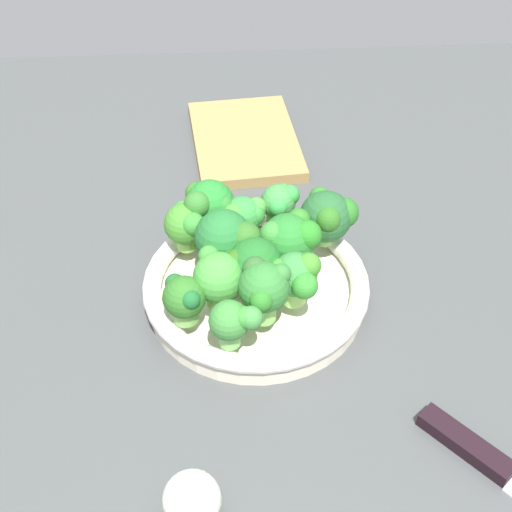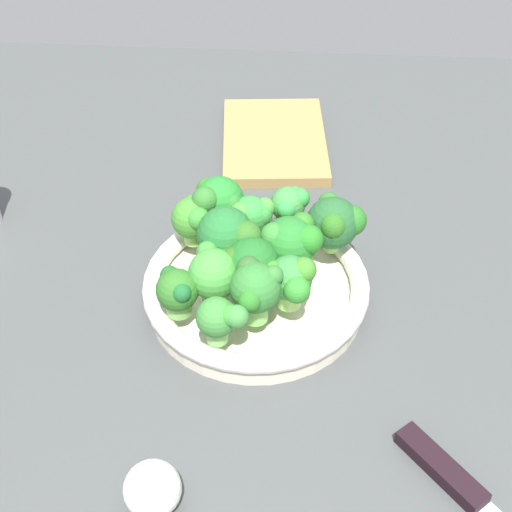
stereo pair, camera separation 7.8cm
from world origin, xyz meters
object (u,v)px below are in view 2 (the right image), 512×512
object	(u,v)px
broccoli_floret_0	(289,206)
broccoli_floret_9	(218,200)
broccoli_floret_7	(291,242)
broccoli_floret_1	(251,216)
broccoli_floret_6	(256,290)
knife	(481,507)
cutting_board	(274,141)
broccoli_floret_8	(193,217)
broccoli_floret_5	(250,265)
broccoli_floret_11	(220,318)
bowl	(256,288)
garlic_bulb	(152,489)
broccoli_floret_2	(335,222)
broccoli_floret_3	(177,291)
broccoli_floret_10	(228,235)
broccoli_floret_12	(290,282)
broccoli_floret_4	(216,271)

from	to	relation	value
broccoli_floret_0	broccoli_floret_9	world-z (taller)	broccoli_floret_9
broccoli_floret_7	broccoli_floret_9	distance (cm)	10.83
broccoli_floret_1	broccoli_floret_6	xyz separation A→B (cm)	(-12.72, -1.49, 0.83)
knife	cutting_board	distance (cm)	59.52
broccoli_floret_0	broccoli_floret_8	distance (cm)	11.12
broccoli_floret_5	broccoli_floret_11	xyz separation A→B (cm)	(-7.09, 2.39, -0.62)
broccoli_floret_7	broccoli_floret_0	bearing A→B (deg)	3.41
bowl	garlic_bulb	world-z (taller)	garlic_bulb
broccoli_floret_2	broccoli_floret_0	bearing A→B (deg)	60.16
broccoli_floret_3	broccoli_floret_10	world-z (taller)	broccoli_floret_10
broccoli_floret_8	broccoli_floret_9	world-z (taller)	broccoli_floret_9
broccoli_floret_5	cutting_board	bearing A→B (deg)	-1.39
broccoli_floret_0	knife	distance (cm)	37.64
broccoli_floret_12	broccoli_floret_4	bearing A→B (deg)	81.65
broccoli_floret_12	broccoli_floret_10	bearing A→B (deg)	49.14
broccoli_floret_6	broccoli_floret_9	distance (cm)	15.11
broccoli_floret_3	cutting_board	size ratio (longest dim) A/B	0.26
broccoli_floret_0	cutting_board	world-z (taller)	broccoli_floret_0
broccoli_floret_6	broccoli_floret_8	size ratio (longest dim) A/B	1.20
broccoli_floret_12	cutting_board	bearing A→B (deg)	5.41
broccoli_floret_8	garlic_bulb	distance (cm)	31.41
bowl	broccoli_floret_11	distance (cm)	11.23
broccoli_floret_3	broccoli_floret_11	xyz separation A→B (cm)	(-3.76, -4.83, 0.32)
broccoli_floret_2	broccoli_floret_7	bearing A→B (deg)	129.84
broccoli_floret_8	garlic_bulb	bearing A→B (deg)	-179.15
broccoli_floret_10	cutting_board	distance (cm)	31.08
broccoli_floret_10	broccoli_floret_12	size ratio (longest dim) A/B	1.20
broccoli_floret_2	broccoli_floret_9	world-z (taller)	broccoli_floret_9
broccoli_floret_1	garlic_bulb	distance (cm)	32.85
broccoli_floret_9	broccoli_floret_10	distance (cm)	6.47
broccoli_floret_5	broccoli_floret_7	size ratio (longest dim) A/B	0.97
broccoli_floret_5	broccoli_floret_11	bearing A→B (deg)	161.39
bowl	broccoli_floret_8	xyz separation A→B (cm)	(5.49, 7.53, 5.32)
cutting_board	garlic_bulb	distance (cm)	57.64
broccoli_floret_7	broccoli_floret_4	bearing A→B (deg)	120.65
broccoli_floret_4	broccoli_floret_5	distance (cm)	3.62
broccoli_floret_5	broccoli_floret_11	size ratio (longest dim) A/B	1.26
bowl	broccoli_floret_2	bearing A→B (deg)	-58.43
broccoli_floret_10	knife	size ratio (longest dim) A/B	0.35
broccoli_floret_4	broccoli_floret_7	size ratio (longest dim) A/B	0.93
broccoli_floret_5	broccoli_floret_7	world-z (taller)	broccoli_floret_7
broccoli_floret_0	broccoli_floret_6	world-z (taller)	broccoli_floret_6
bowl	broccoli_floret_12	size ratio (longest dim) A/B	4.01
broccoli_floret_2	broccoli_floret_12	distance (cm)	10.67
broccoli_floret_7	knife	bearing A→B (deg)	-145.13
knife	broccoli_floret_6	bearing A→B (deg)	49.53
broccoli_floret_3	broccoli_floret_6	bearing A→B (deg)	-93.61
broccoli_floret_1	broccoli_floret_5	world-z (taller)	broccoli_floret_5
broccoli_floret_3	broccoli_floret_10	xyz separation A→B (cm)	(7.40, -4.50, 1.40)
broccoli_floret_9	broccoli_floret_4	bearing A→B (deg)	-174.96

